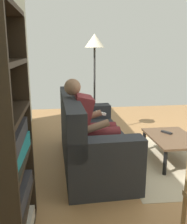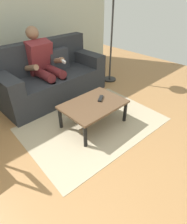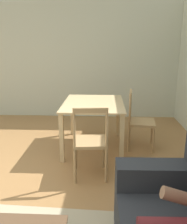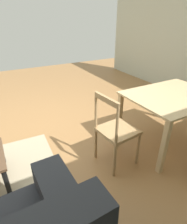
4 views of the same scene
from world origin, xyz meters
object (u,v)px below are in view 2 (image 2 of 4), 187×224
Objects in this scene: couch at (51,78)px; tv_remote at (101,98)px; person_lounging at (44,65)px; coffee_table at (94,106)px.

couch is 11.20× the size of tv_remote.
person_lounging is 1.38× the size of coffee_table.
tv_remote is at bearing 6.03° from coffee_table.
couch is 1.58× the size of person_lounging.
person_lounging is at bearing -23.18° from tv_remote.
tv_remote is at bearing -85.63° from couch.
couch is 2.17× the size of coffee_table.
coffee_table is (0.03, -1.17, -0.31)m from person_lounging.
person_lounging is 1.20m from tv_remote.
person_lounging reaches higher than couch.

